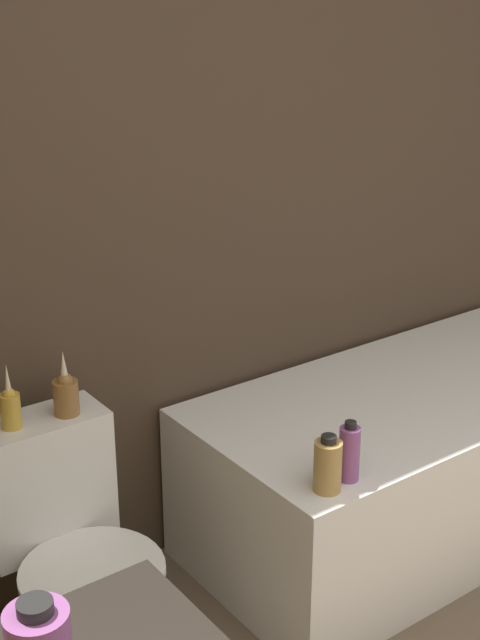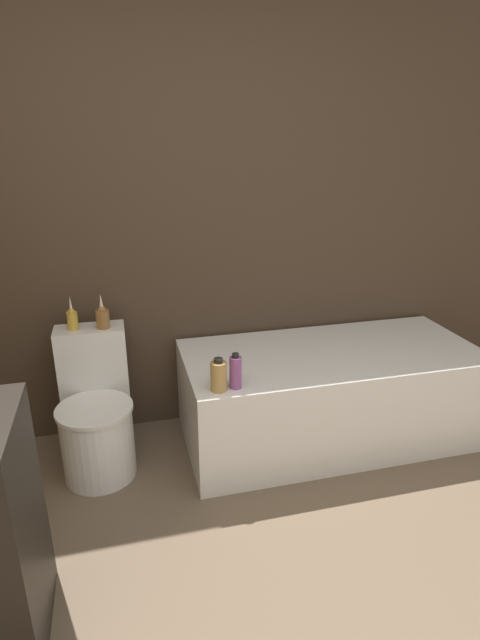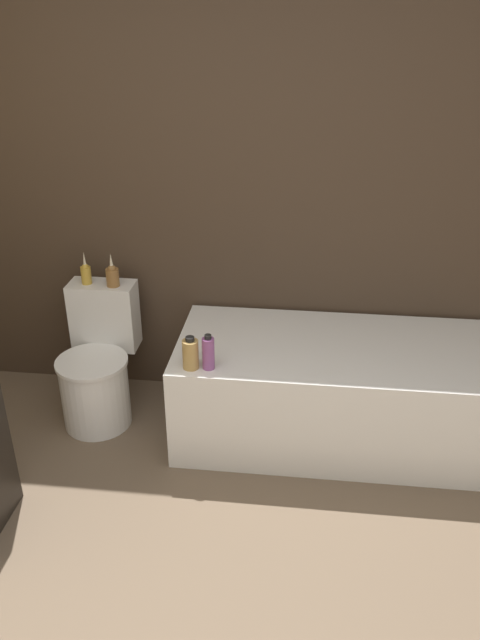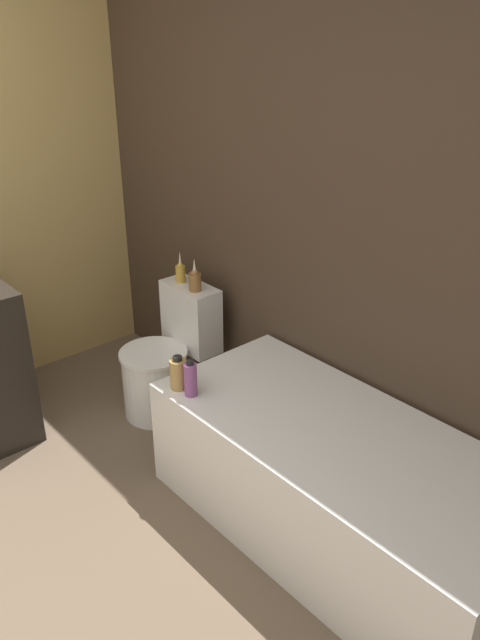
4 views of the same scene
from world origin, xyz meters
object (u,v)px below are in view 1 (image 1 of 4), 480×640
(bathtub, at_px, (421,454))
(toilet, at_px, (80,582))
(shampoo_bottle_tall, at_px, (328,465))
(vase_gold, at_px, (10,406))
(vase_silver, at_px, (66,393))
(shampoo_bottle_short, at_px, (349,453))

(bathtub, xyz_separation_m, toilet, (-1.33, 0.04, 0.03))
(shampoo_bottle_tall, bearing_deg, vase_gold, 142.45)
(vase_silver, bearing_deg, bathtub, -9.32)
(vase_gold, distance_m, vase_silver, 0.16)
(vase_silver, bearing_deg, vase_gold, 174.30)
(vase_gold, relative_size, shampoo_bottle_tall, 1.11)
(bathtub, distance_m, shampoo_bottle_tall, 0.86)
(bathtub, xyz_separation_m, vase_gold, (-1.41, 0.22, 0.52))
(bathtub, distance_m, vase_gold, 1.52)
(shampoo_bottle_tall, relative_size, shampoo_bottle_short, 0.93)
(shampoo_bottle_tall, bearing_deg, bathtub, 22.46)
(vase_gold, xyz_separation_m, shampoo_bottle_short, (0.77, -0.52, -0.16))
(bathtub, xyz_separation_m, vase_silver, (-1.25, 0.21, 0.52))
(vase_silver, xyz_separation_m, shampoo_bottle_tall, (0.52, -0.51, -0.17))
(toilet, relative_size, shampoo_bottle_tall, 4.39)
(bathtub, height_order, shampoo_bottle_short, shampoo_bottle_short)
(vase_silver, distance_m, shampoo_bottle_short, 0.81)
(bathtub, distance_m, toilet, 1.33)
(vase_silver, relative_size, shampoo_bottle_short, 1.05)
(toilet, xyz_separation_m, shampoo_bottle_tall, (0.60, -0.34, 0.32))
(shampoo_bottle_tall, height_order, shampoo_bottle_short, shampoo_bottle_short)
(shampoo_bottle_short, bearing_deg, vase_silver, 140.65)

